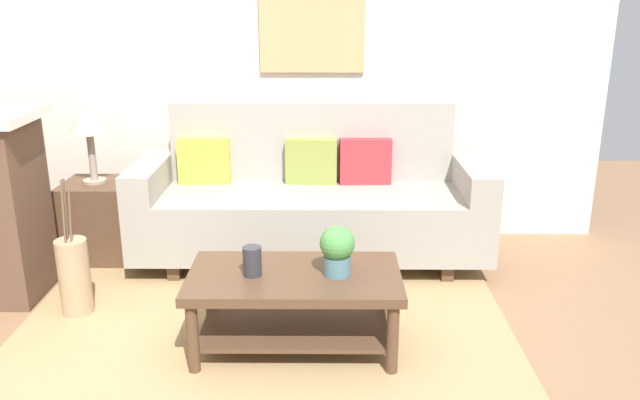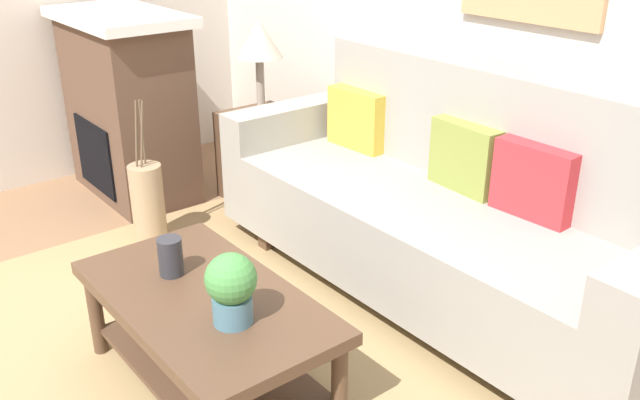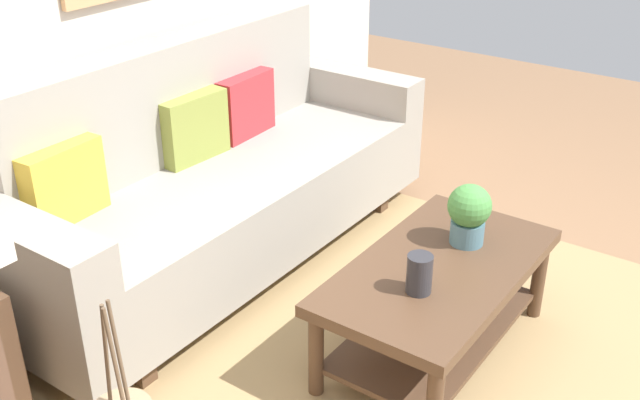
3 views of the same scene
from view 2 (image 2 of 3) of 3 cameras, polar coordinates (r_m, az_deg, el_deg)
The scene contains 16 objects.
ground_plane at distance 2.88m, azimuth -16.94°, elevation -15.53°, with size 8.82×8.82×0.00m, color #8C6647.
area_rug at distance 3.04m, azimuth -8.09°, elevation -12.17°, with size 2.77×2.17×0.01m, color #A38456.
couch at distance 3.26m, azimuth 10.24°, elevation -1.01°, with size 2.39×0.84×1.08m.
throw_pillow_mustard at distance 3.75m, azimuth 3.17°, elevation 6.75°, with size 0.36×0.12×0.32m, color gold.
throw_pillow_olive at distance 3.25m, azimuth 12.03°, elevation 3.54°, with size 0.36×0.12×0.32m, color olive.
throw_pillow_crimson at distance 3.05m, azimuth 17.43°, elevation 1.53°, with size 0.36×0.12×0.32m, color red.
coffee_table at distance 2.67m, azimuth -9.46°, elevation -9.87°, with size 1.10×0.60×0.43m.
tabletop_vase at distance 2.73m, azimuth -12.32°, elevation -4.62°, with size 0.10×0.10×0.15m, color #2D2D33.
potted_plant_tabletop at distance 2.36m, azimuth -7.39°, elevation -7.16°, with size 0.18×0.18×0.26m.
side_table at distance 4.35m, azimuth -4.76°, elevation 3.61°, with size 0.44×0.44×0.56m, color #513826.
table_lamp at distance 4.16m, azimuth -5.10°, elevation 12.88°, with size 0.28×0.28×0.57m.
fireplace at distance 4.51m, azimuth -15.68°, elevation 7.62°, with size 1.02×0.58×1.16m.
floor_vase at distance 3.88m, azimuth -14.10°, elevation -0.41°, with size 0.18×0.18×0.46m, color tan.
floor_vase_branch_a at distance 3.72m, azimuth -14.59°, elevation 5.28°, with size 0.01×0.01×0.36m, color brown.
floor_vase_branch_b at distance 3.75m, azimuth -14.55°, elevation 5.45°, with size 0.01×0.01×0.36m, color brown.
floor_vase_branch_c at distance 3.74m, azimuth -15.03°, elevation 5.33°, with size 0.01×0.01×0.36m, color brown.
Camera 2 is at (2.16, -0.68, 1.78)m, focal length 38.49 mm.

